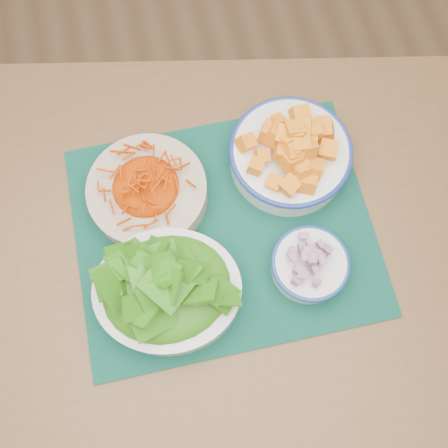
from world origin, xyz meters
name	(u,v)px	position (x,y,z in m)	size (l,w,h in m)	color
ground	(215,284)	(0.00, 0.00, 0.00)	(4.00, 4.00, 0.00)	olive
table	(185,296)	(-0.08, -0.14, 0.66)	(1.46, 1.13, 0.75)	brown
placemat	(224,230)	(0.01, -0.07, 0.75)	(0.49, 0.40, 0.00)	#052C24
carrot_bowl	(147,189)	(-0.10, 0.02, 0.79)	(0.21, 0.21, 0.08)	#BEAB8E
squash_bowl	(291,151)	(0.15, 0.03, 0.80)	(0.22, 0.22, 0.09)	white
lettuce_bowl	(166,288)	(-0.10, -0.15, 0.81)	(0.26, 0.23, 0.11)	white
onion_bowl	(310,264)	(0.13, -0.16, 0.79)	(0.14, 0.14, 0.07)	silver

